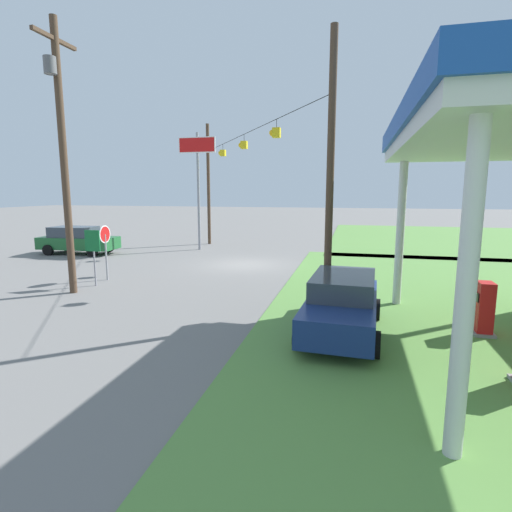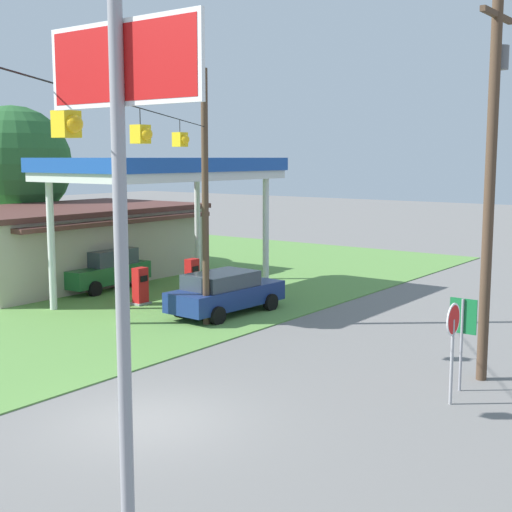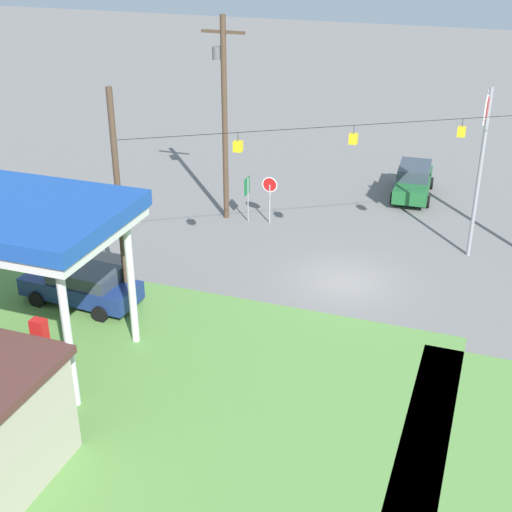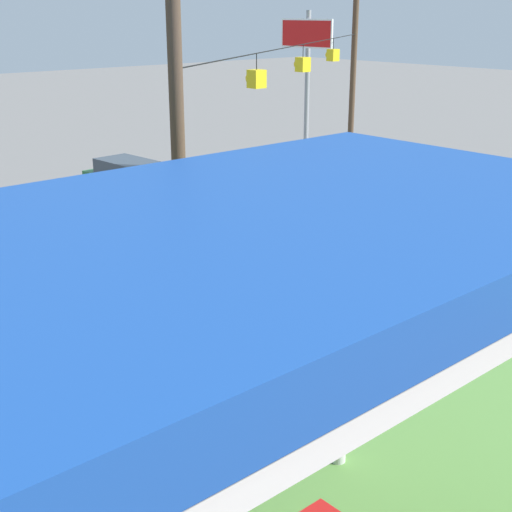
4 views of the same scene
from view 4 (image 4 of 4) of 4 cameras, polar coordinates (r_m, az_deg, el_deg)
name	(u,v)px [view 4 (image 4 of 4)]	position (r m, az deg, el deg)	size (l,w,h in m)	color
ground_plane	(298,277)	(22.31, 3.41, -1.66)	(160.00, 160.00, 0.00)	slate
gas_station_canopy	(221,270)	(7.24, -2.82, -1.10)	(9.97, 5.46, 5.92)	silver
car_at_pumps_front	(123,450)	(12.62, -10.62, -15.02)	(5.01, 2.31, 1.65)	navy
car_on_crossroad	(131,180)	(31.55, -9.99, 6.01)	(2.34, 5.05, 1.76)	#1E602D
stop_sign_roadside	(64,218)	(22.84, -15.11, 2.99)	(0.80, 0.08, 2.50)	#99999E
stop_sign_overhead	(306,72)	(27.60, 4.05, 14.45)	(0.22, 2.60, 7.89)	gray
route_sign	(32,229)	(22.24, -17.50, 2.05)	(0.10, 0.70, 2.40)	gray
signal_span_gantry	(301,122)	(21.11, 3.65, 10.62)	(16.12, 10.24, 8.95)	#4C3828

